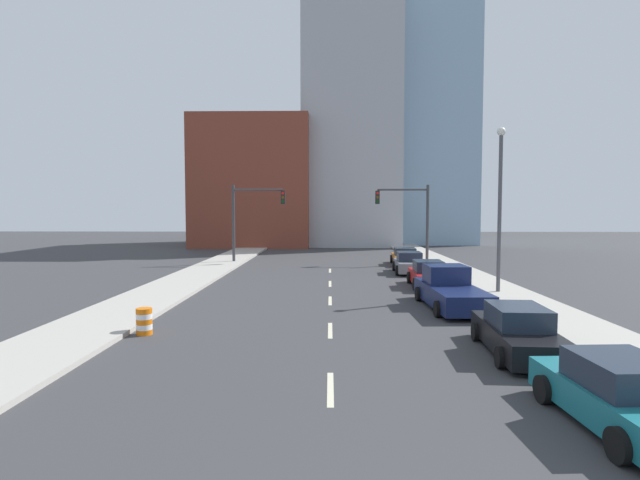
% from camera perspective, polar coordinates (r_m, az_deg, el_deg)
% --- Properties ---
extents(sidewalk_left, '(3.50, 91.04, 0.17)m').
position_cam_1_polar(sidewalk_left, '(49.88, -9.16, -1.63)').
color(sidewalk_left, '#ADA89E').
rests_on(sidewalk_left, ground).
extents(sidewalk_right, '(3.50, 91.04, 0.17)m').
position_cam_1_polar(sidewalk_right, '(49.89, 11.44, -1.65)').
color(sidewalk_right, '#ADA89E').
rests_on(sidewalk_right, ground).
extents(lane_stripe_at_9m, '(0.16, 2.40, 0.01)m').
position_cam_1_polar(lane_stripe_at_9m, '(12.93, 1.20, -16.61)').
color(lane_stripe_at_9m, beige).
rests_on(lane_stripe_at_9m, ground).
extents(lane_stripe_at_15m, '(0.16, 2.40, 0.01)m').
position_cam_1_polar(lane_stripe_at_15m, '(18.71, 1.17, -10.27)').
color(lane_stripe_at_15m, beige).
rests_on(lane_stripe_at_15m, ground).
extents(lane_stripe_at_21m, '(0.16, 2.40, 0.01)m').
position_cam_1_polar(lane_stripe_at_21m, '(24.62, 1.16, -6.94)').
color(lane_stripe_at_21m, beige).
rests_on(lane_stripe_at_21m, ground).
extents(lane_stripe_at_26m, '(0.16, 2.40, 0.01)m').
position_cam_1_polar(lane_stripe_at_26m, '(30.19, 1.15, -5.02)').
color(lane_stripe_at_26m, beige).
rests_on(lane_stripe_at_26m, ground).
extents(lane_stripe_at_33m, '(0.16, 2.40, 0.01)m').
position_cam_1_polar(lane_stripe_at_33m, '(36.70, 1.15, -3.51)').
color(lane_stripe_at_33m, beige).
rests_on(lane_stripe_at_33m, ground).
extents(building_brick_left, '(14.00, 16.00, 15.58)m').
position_cam_1_polar(building_brick_left, '(65.31, -7.24, 6.33)').
color(building_brick_left, brown).
rests_on(building_brick_left, ground).
extents(building_office_center, '(12.00, 20.00, 30.99)m').
position_cam_1_polar(building_office_center, '(69.47, 3.33, 12.57)').
color(building_office_center, '#A8A8AD').
rests_on(building_office_center, ground).
extents(building_glass_right, '(13.00, 20.00, 35.04)m').
position_cam_1_polar(building_glass_right, '(74.74, 10.91, 13.44)').
color(building_glass_right, '#8CADC6').
rests_on(building_glass_right, ground).
extents(traffic_signal_left, '(4.45, 0.35, 6.53)m').
position_cam_1_polar(traffic_signal_left, '(42.06, -8.23, 3.11)').
color(traffic_signal_left, '#38383D').
rests_on(traffic_signal_left, ground).
extents(traffic_signal_right, '(4.45, 0.35, 6.53)m').
position_cam_1_polar(traffic_signal_right, '(42.07, 10.56, 3.08)').
color(traffic_signal_right, '#38383D').
rests_on(traffic_signal_right, ground).
extents(traffic_barrel, '(0.56, 0.56, 0.95)m').
position_cam_1_polar(traffic_barrel, '(19.05, -19.45, -8.76)').
color(traffic_barrel, orange).
rests_on(traffic_barrel, ground).
extents(street_lamp, '(0.44, 0.44, 8.72)m').
position_cam_1_polar(street_lamp, '(27.66, 19.87, 4.46)').
color(street_lamp, '#4C4C51').
rests_on(street_lamp, ground).
extents(sedan_teal, '(2.28, 4.51, 1.46)m').
position_cam_1_polar(sedan_teal, '(12.22, 31.25, -15.03)').
color(sedan_teal, '#196B75').
rests_on(sedan_teal, ground).
extents(sedan_black, '(2.24, 4.87, 1.50)m').
position_cam_1_polar(sedan_black, '(16.74, 21.64, -9.77)').
color(sedan_black, black).
rests_on(sedan_black, ground).
extents(pickup_truck_navy, '(2.54, 6.08, 1.87)m').
position_cam_1_polar(pickup_truck_navy, '(23.54, 14.63, -5.64)').
color(pickup_truck_navy, '#141E47').
rests_on(pickup_truck_navy, ground).
extents(sedan_red, '(2.20, 4.51, 1.52)m').
position_cam_1_polar(sedan_red, '(29.61, 12.26, -3.91)').
color(sedan_red, red).
rests_on(sedan_red, ground).
extents(sedan_gray, '(2.28, 4.50, 1.50)m').
position_cam_1_polar(sedan_gray, '(35.74, 10.15, -2.65)').
color(sedan_gray, slate).
rests_on(sedan_gray, ground).
extents(sedan_orange, '(2.38, 4.86, 1.38)m').
position_cam_1_polar(sedan_orange, '(41.23, 9.66, -1.91)').
color(sedan_orange, orange).
rests_on(sedan_orange, ground).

